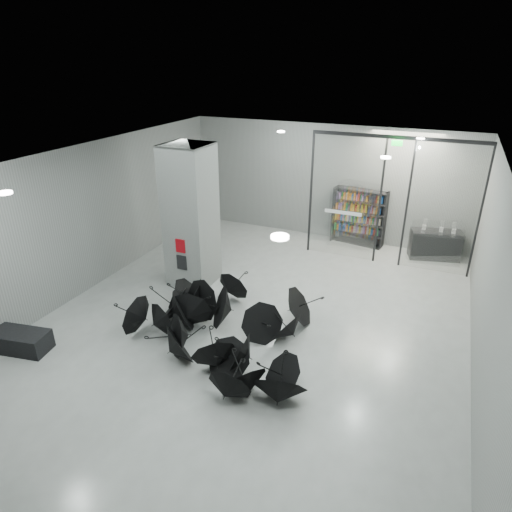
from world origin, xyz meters
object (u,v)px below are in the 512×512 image
at_px(bench, 18,341).
at_px(bookshelf, 359,217).
at_px(shop_counter, 435,245).
at_px(umbrella_cluster, 216,332).
at_px(column, 191,216).

bearing_deg(bench, bookshelf, 47.86).
height_order(shop_counter, umbrella_cluster, umbrella_cluster).
relative_size(bookshelf, shop_counter, 1.26).
distance_m(bookshelf, umbrella_cluster, 7.51).
bearing_deg(umbrella_cluster, bookshelf, 76.78).
relative_size(column, bench, 2.79).
xyz_separation_m(shop_counter, umbrella_cluster, (-4.29, -7.05, -0.15)).
xyz_separation_m(column, bookshelf, (3.79, 4.75, -1.02)).
bearing_deg(shop_counter, umbrella_cluster, -136.31).
xyz_separation_m(bookshelf, umbrella_cluster, (-1.71, -7.28, -0.67)).
xyz_separation_m(column, bench, (-1.92, -4.52, -1.77)).
relative_size(bookshelf, umbrella_cluster, 0.40).
xyz_separation_m(column, shop_counter, (6.37, 4.52, -1.53)).
distance_m(column, bookshelf, 6.16).
bearing_deg(bookshelf, umbrella_cluster, -94.05).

